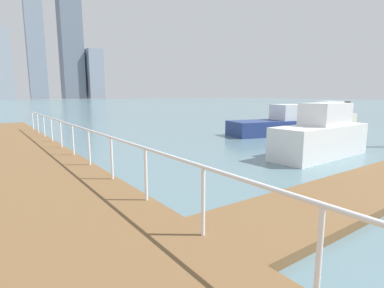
% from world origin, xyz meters
% --- Properties ---
extents(ground_plane, '(300.00, 300.00, 0.00)m').
position_xyz_m(ground_plane, '(0.00, 20.00, 0.00)').
color(ground_plane, slate).
extents(floating_dock, '(11.73, 2.00, 0.18)m').
position_xyz_m(floating_dock, '(2.37, 7.61, 0.09)').
color(floating_dock, brown).
rests_on(floating_dock, ground_plane).
extents(boardwalk_railing, '(0.06, 29.64, 1.08)m').
position_xyz_m(boardwalk_railing, '(-3.15, 9.33, 1.25)').
color(boardwalk_railing, white).
rests_on(boardwalk_railing, boardwalk).
extents(dock_piling_1, '(0.27, 0.27, 2.16)m').
position_xyz_m(dock_piling_1, '(8.50, 11.45, 1.08)').
color(dock_piling_1, brown).
rests_on(dock_piling_1, ground_plane).
extents(moored_boat_2, '(6.81, 3.54, 1.86)m').
position_xyz_m(moored_boat_2, '(9.79, 16.12, 0.67)').
color(moored_boat_2, navy).
rests_on(moored_boat_2, ground_plane).
extents(moored_boat_3, '(4.80, 1.68, 2.15)m').
position_xyz_m(moored_boat_3, '(5.34, 10.79, 0.84)').
color(moored_boat_3, white).
rests_on(moored_boat_3, ground_plane).
extents(moored_boat_5, '(6.71, 1.64, 2.00)m').
position_xyz_m(moored_boat_5, '(14.82, 16.34, 0.71)').
color(moored_boat_5, beige).
rests_on(moored_boat_5, ground_plane).
extents(skyline_tower_2, '(9.60, 12.26, 32.71)m').
position_xyz_m(skyline_tower_2, '(4.43, 173.69, 16.35)').
color(skyline_tower_2, '#8C939E').
rests_on(skyline_tower_2, ground_plane).
extents(skyline_tower_3, '(8.87, 10.14, 62.40)m').
position_xyz_m(skyline_tower_3, '(20.65, 176.90, 31.20)').
color(skyline_tower_3, gray).
rests_on(skyline_tower_3, ground_plane).
extents(skyline_tower_4, '(12.03, 14.54, 66.55)m').
position_xyz_m(skyline_tower_4, '(39.87, 185.32, 33.28)').
color(skyline_tower_4, slate).
rests_on(skyline_tower_4, ground_plane).
extents(skyline_tower_5, '(8.45, 9.96, 27.65)m').
position_xyz_m(skyline_tower_5, '(50.33, 179.37, 13.83)').
color(skyline_tower_5, gray).
rests_on(skyline_tower_5, ground_plane).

